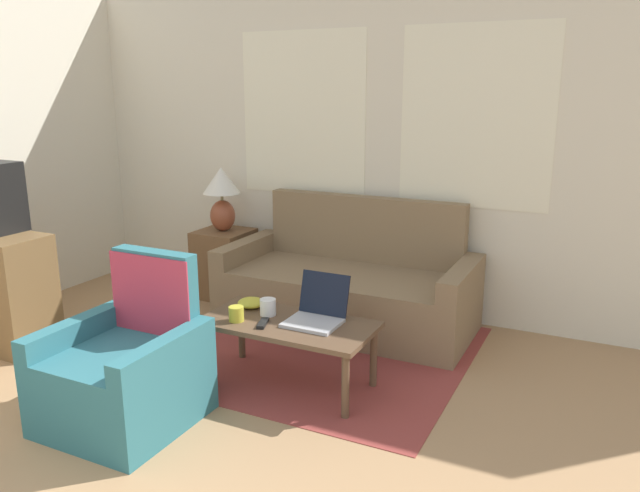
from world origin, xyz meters
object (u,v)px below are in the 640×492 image
object	(u,v)px
couch	(349,288)
armchair	(129,372)
laptop	(317,312)
coffee_table	(288,329)
cup_navy	(236,314)
table_lamp	(222,193)
cup_yellow	(268,307)
tv_remote	(263,323)
snack_bowl	(251,303)

from	to	relation	value
couch	armchair	size ratio (longest dim) A/B	2.12
armchair	laptop	bearing A→B (deg)	47.45
couch	laptop	xyz separation A→B (m)	(0.24, -1.03, 0.19)
couch	laptop	size ratio (longest dim) A/B	5.72
couch	coffee_table	distance (m)	1.12
cup_navy	table_lamp	bearing A→B (deg)	127.09
laptop	couch	bearing A→B (deg)	102.87
cup_navy	cup_yellow	world-z (taller)	cup_yellow
cup_navy	cup_yellow	size ratio (longest dim) A/B	0.88
laptop	coffee_table	bearing A→B (deg)	-151.33
couch	tv_remote	size ratio (longest dim) A/B	12.04
table_lamp	cup_navy	bearing A→B (deg)	-52.91
coffee_table	laptop	size ratio (longest dim) A/B	3.17
laptop	cup_navy	distance (m)	0.48
table_lamp	cup_navy	world-z (taller)	table_lamp
table_lamp	couch	bearing A→B (deg)	-5.48
cup_yellow	couch	bearing A→B (deg)	85.59
table_lamp	snack_bowl	size ratio (longest dim) A/B	3.17
armchair	table_lamp	xyz separation A→B (m)	(-0.72, 1.95, 0.64)
cup_yellow	armchair	bearing A→B (deg)	-118.69
laptop	cup_yellow	size ratio (longest dim) A/B	3.22
cup_yellow	tv_remote	size ratio (longest dim) A/B	0.65
laptop	snack_bowl	xyz separation A→B (m)	(-0.49, 0.04, -0.03)
table_lamp	cup_yellow	distance (m)	1.70
laptop	snack_bowl	world-z (taller)	laptop
couch	snack_bowl	distance (m)	1.04
armchair	snack_bowl	distance (m)	0.89
table_lamp	armchair	bearing A→B (deg)	-69.71
armchair	coffee_table	size ratio (longest dim) A/B	0.85
armchair	tv_remote	xyz separation A→B (m)	(0.48, 0.61, 0.15)
laptop	cup_yellow	world-z (taller)	laptop
couch	laptop	bearing A→B (deg)	-77.13
table_lamp	coffee_table	xyz separation A→B (m)	(1.31, -1.23, -0.54)
table_lamp	coffee_table	world-z (taller)	table_lamp
coffee_table	cup_navy	xyz separation A→B (m)	(-0.28, -0.12, 0.09)
armchair	tv_remote	world-z (taller)	armchair
laptop	armchair	bearing A→B (deg)	-132.55
cup_yellow	tv_remote	distance (m)	0.17
coffee_table	snack_bowl	distance (m)	0.36
cup_yellow	laptop	bearing A→B (deg)	6.42
snack_bowl	cup_yellow	bearing A→B (deg)	-23.41
cup_yellow	tv_remote	world-z (taller)	cup_yellow
couch	cup_yellow	distance (m)	1.09
couch	armchair	world-z (taller)	couch
coffee_table	cup_navy	distance (m)	0.32
couch	cup_navy	distance (m)	1.27
table_lamp	cup_yellow	size ratio (longest dim) A/B	5.26
table_lamp	snack_bowl	bearing A→B (deg)	-48.78
couch	table_lamp	size ratio (longest dim) A/B	3.50
couch	cup_yellow	bearing A→B (deg)	-94.41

